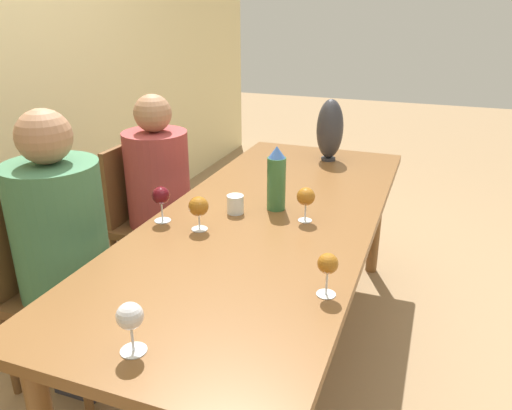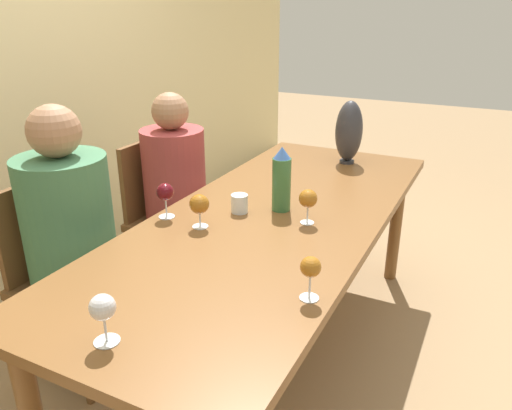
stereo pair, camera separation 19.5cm
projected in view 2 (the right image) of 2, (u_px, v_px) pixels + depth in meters
The scene contains 14 objects.
ground_plane at pixel (270, 357), 2.39m from camera, with size 14.00×14.00×0.00m, color #937551.
dining_table at pixel (271, 231), 2.14m from camera, with size 2.23×0.89×0.74m.
water_bottle at pixel (282, 180), 2.12m from camera, with size 0.08×0.08×0.28m.
water_tumbler at pixel (239, 203), 2.13m from camera, with size 0.07×0.07×0.08m.
vase at pixel (349, 131), 2.74m from camera, with size 0.15×0.15×0.35m.
wine_glass_0 at pixel (165, 193), 2.05m from camera, with size 0.07×0.07×0.15m.
wine_glass_1 at pixel (308, 199), 2.00m from camera, with size 0.08×0.08×0.14m.
wine_glass_2 at pixel (103, 309), 1.28m from camera, with size 0.07×0.07×0.14m.
wine_glass_3 at pixel (311, 268), 1.48m from camera, with size 0.06×0.06×0.14m.
wine_glass_4 at pixel (199, 205), 1.96m from camera, with size 0.08×0.08×0.14m.
chair_near at pixel (65, 271), 2.20m from camera, with size 0.44×0.44×0.87m.
chair_far at pixel (167, 212), 2.83m from camera, with size 0.44×0.44×0.87m.
person_near at pixel (73, 240), 2.11m from camera, with size 0.37×0.37×1.21m.
person_far at pixel (177, 190), 2.75m from camera, with size 0.34×0.34×1.15m.
Camera 2 is at (-1.76, -0.81, 1.57)m, focal length 35.00 mm.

